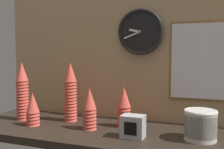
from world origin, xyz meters
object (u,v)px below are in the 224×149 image
object	(u,v)px
bowl_stack_far_right	(200,124)
wall_clock	(140,32)
cup_stack_center_left	(70,92)
cup_stack_left	(33,109)
cup_stack_far_left	(22,91)
menu_board	(216,61)
napkin_dispenser	(133,126)
cup_stack_center	(89,109)
cup_stack_center_right	(124,107)

from	to	relation	value
bowl_stack_far_right	wall_clock	bearing A→B (deg)	145.88
cup_stack_center_left	wall_clock	size ratio (longest dim) A/B	1.28
cup_stack_left	cup_stack_far_left	bearing A→B (deg)	147.83
cup_stack_center_left	wall_clock	xyz separation A→B (cm)	(37.97, 14.90, 35.10)
cup_stack_left	wall_clock	xyz separation A→B (cm)	(52.59, 31.36, 43.20)
wall_clock	menu_board	size ratio (longest dim) A/B	0.55
cup_stack_left	napkin_dispenser	bearing A→B (deg)	-1.07
menu_board	napkin_dispenser	size ratio (longest dim) A/B	4.50
cup_stack_center	cup_stack_far_left	distance (cm)	47.42
cup_stack_far_left	cup_stack_left	bearing A→B (deg)	-32.17
cup_stack_left	wall_clock	bearing A→B (deg)	30.81
cup_stack_left	cup_stack_center_right	bearing A→B (deg)	18.40
cup_stack_center_right	napkin_dispenser	bearing A→B (deg)	-58.66
cup_stack_far_left	menu_board	distance (cm)	112.15
menu_board	cup_stack_far_left	bearing A→B (deg)	-167.75
cup_stack_center_left	cup_stack_far_left	world-z (taller)	same
cup_stack_far_left	wall_clock	xyz separation A→B (cm)	(66.55, 22.58, 35.10)
cup_stack_center	cup_stack_center_left	bearing A→B (deg)	146.41
cup_stack_center	cup_stack_center_left	size ratio (longest dim) A/B	0.64
cup_stack_far_left	cup_stack_left	world-z (taller)	cup_stack_far_left
cup_stack_center_left	cup_stack_left	world-z (taller)	cup_stack_center_left
cup_stack_center	cup_stack_center_right	xyz separation A→B (cm)	(15.21, 11.62, 0.00)
wall_clock	menu_board	xyz separation A→B (cm)	(41.54, 0.89, -16.62)
napkin_dispenser	wall_clock	bearing A→B (deg)	100.22
bowl_stack_far_right	menu_board	xyz separation A→B (cm)	(5.45, 25.35, 28.37)
napkin_dispenser	menu_board	bearing A→B (deg)	43.05
cup_stack_center_right	napkin_dispenser	distance (cm)	20.75
cup_stack_left	bowl_stack_far_right	distance (cm)	88.97
menu_board	napkin_dispenser	xyz separation A→B (cm)	(-35.70, -33.34, -30.35)
cup_stack_center_right	wall_clock	distance (cm)	44.39
cup_stack_left	napkin_dispenser	distance (cm)	58.57
cup_stack_left	bowl_stack_far_right	world-z (taller)	cup_stack_left
cup_stack_left	wall_clock	size ratio (longest dim) A/B	0.68
napkin_dispenser	cup_stack_center	bearing A→B (deg)	167.98
cup_stack_center_right	menu_board	world-z (taller)	menu_board
cup_stack_center_right	bowl_stack_far_right	distance (cm)	41.79
cup_stack_left	cup_stack_center_right	distance (cm)	50.66
cup_stack_far_left	cup_stack_left	size ratio (longest dim) A/B	1.88
cup_stack_left	menu_board	distance (cm)	103.00
cup_stack_left	wall_clock	distance (cm)	74.94
cup_stack_far_left	cup_stack_center_left	bearing A→B (deg)	15.05
cup_stack_center_left	cup_stack_left	size ratio (longest dim) A/B	1.88
bowl_stack_far_right	cup_stack_center_right	bearing A→B (deg)	167.41
cup_stack_left	menu_board	world-z (taller)	menu_board
cup_stack_center_right	napkin_dispenser	world-z (taller)	cup_stack_center_right
bowl_stack_far_right	wall_clock	xyz separation A→B (cm)	(-36.09, 24.45, 44.99)
wall_clock	napkin_dispenser	size ratio (longest dim) A/B	2.47
cup_stack_left	napkin_dispenser	world-z (taller)	cup_stack_left
cup_stack_far_left	napkin_dispenser	world-z (taller)	cup_stack_far_left
napkin_dispenser	cup_stack_far_left	bearing A→B (deg)	172.24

